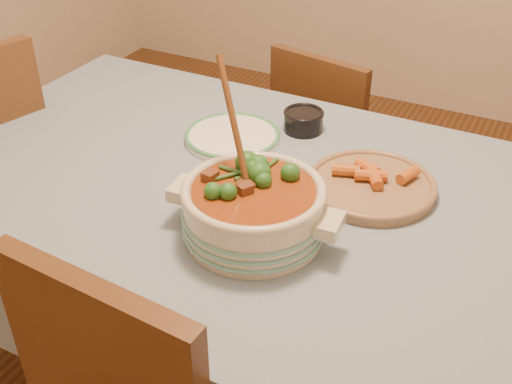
# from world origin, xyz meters

# --- Properties ---
(dining_table) EXTENTS (1.68, 1.08, 0.76)m
(dining_table) POSITION_xyz_m (0.00, 0.00, 0.66)
(dining_table) COLOR brown
(dining_table) RESTS_ON floor
(stew_casserole) EXTENTS (0.39, 0.32, 0.36)m
(stew_casserole) POSITION_xyz_m (0.12, -0.15, 0.83)
(stew_casserole) COLOR beige
(stew_casserole) RESTS_ON dining_table
(white_plate) EXTENTS (0.28, 0.28, 0.02)m
(white_plate) POSITION_xyz_m (-0.13, 0.20, 0.77)
(white_plate) COLOR white
(white_plate) RESTS_ON dining_table
(condiment_bowl) EXTENTS (0.11, 0.11, 0.06)m
(condiment_bowl) POSITION_xyz_m (0.02, 0.34, 0.79)
(condiment_bowl) COLOR black
(condiment_bowl) RESTS_ON dining_table
(fried_plate) EXTENTS (0.39, 0.39, 0.05)m
(fried_plate) POSITION_xyz_m (0.29, 0.13, 0.78)
(fried_plate) COLOR #9A7255
(fried_plate) RESTS_ON dining_table
(chair_far) EXTENTS (0.44, 0.44, 0.81)m
(chair_far) POSITION_xyz_m (-0.08, 0.83, 0.46)
(chair_far) COLOR brown
(chair_far) RESTS_ON floor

